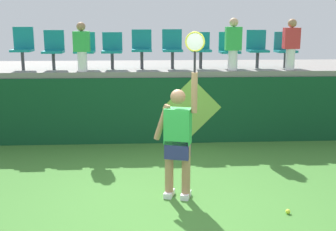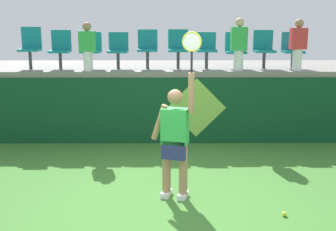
{
  "view_description": "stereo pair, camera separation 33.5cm",
  "coord_description": "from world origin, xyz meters",
  "px_view_note": "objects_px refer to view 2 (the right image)",
  "views": [
    {
      "loc": [
        -0.29,
        -5.95,
        2.65
      ],
      "look_at": [
        0.09,
        1.15,
        1.07
      ],
      "focal_mm": 46.88,
      "sensor_mm": 36.0,
      "label": 1
    },
    {
      "loc": [
        0.04,
        -5.97,
        2.65
      ],
      "look_at": [
        0.09,
        1.15,
        1.07
      ],
      "focal_mm": 46.88,
      "sensor_mm": 36.0,
      "label": 2
    }
  ],
  "objects_px": {
    "stadium_chair_8": "(264,47)",
    "water_bottle": "(242,65)",
    "stadium_chair_6": "(206,48)",
    "spectator_0": "(239,43)",
    "stadium_chair_1": "(61,48)",
    "stadium_chair_4": "(148,47)",
    "tennis_ball": "(284,214)",
    "stadium_chair_5": "(178,47)",
    "tennis_player": "(175,138)",
    "stadium_chair_0": "(31,46)",
    "spectator_2": "(298,44)",
    "stadium_chair_2": "(91,48)",
    "stadium_chair_7": "(235,49)",
    "spectator_1": "(87,46)",
    "stadium_chair_9": "(292,48)",
    "stadium_chair_3": "(118,48)"
  },
  "relations": [
    {
      "from": "tennis_ball",
      "to": "stadium_chair_0",
      "type": "height_order",
      "value": "stadium_chair_0"
    },
    {
      "from": "tennis_player",
      "to": "stadium_chair_1",
      "type": "distance_m",
      "value": 4.53
    },
    {
      "from": "stadium_chair_7",
      "to": "stadium_chair_8",
      "type": "xyz_separation_m",
      "value": [
        0.63,
        0.0,
        0.03
      ]
    },
    {
      "from": "tennis_ball",
      "to": "water_bottle",
      "type": "xyz_separation_m",
      "value": [
        0.03,
        3.9,
        1.63
      ]
    },
    {
      "from": "stadium_chair_4",
      "to": "stadium_chair_7",
      "type": "bearing_deg",
      "value": 0.0
    },
    {
      "from": "stadium_chair_3",
      "to": "spectator_2",
      "type": "distance_m",
      "value": 3.91
    },
    {
      "from": "spectator_1",
      "to": "stadium_chair_4",
      "type": "bearing_deg",
      "value": 20.36
    },
    {
      "from": "water_bottle",
      "to": "stadium_chair_1",
      "type": "xyz_separation_m",
      "value": [
        -3.98,
        0.41,
        0.35
      ]
    },
    {
      "from": "stadium_chair_1",
      "to": "stadium_chair_3",
      "type": "bearing_deg",
      "value": -0.24
    },
    {
      "from": "stadium_chair_5",
      "to": "spectator_1",
      "type": "xyz_separation_m",
      "value": [
        -1.94,
        -0.47,
        0.05
      ]
    },
    {
      "from": "stadium_chair_8",
      "to": "spectator_0",
      "type": "xyz_separation_m",
      "value": [
        -0.63,
        -0.43,
        0.11
      ]
    },
    {
      "from": "water_bottle",
      "to": "stadium_chair_7",
      "type": "relative_size",
      "value": 0.3
    },
    {
      "from": "stadium_chair_3",
      "to": "stadium_chair_6",
      "type": "bearing_deg",
      "value": -0.08
    },
    {
      "from": "tennis_ball",
      "to": "stadium_chair_0",
      "type": "xyz_separation_m",
      "value": [
        -4.62,
        4.31,
        2.02
      ]
    },
    {
      "from": "stadium_chair_2",
      "to": "spectator_2",
      "type": "distance_m",
      "value": 4.51
    },
    {
      "from": "water_bottle",
      "to": "stadium_chair_1",
      "type": "relative_size",
      "value": 0.28
    },
    {
      "from": "stadium_chair_9",
      "to": "tennis_player",
      "type": "bearing_deg",
      "value": -126.61
    },
    {
      "from": "stadium_chair_6",
      "to": "tennis_ball",
      "type": "bearing_deg",
      "value": -80.7
    },
    {
      "from": "stadium_chair_0",
      "to": "stadium_chair_1",
      "type": "distance_m",
      "value": 0.67
    },
    {
      "from": "stadium_chair_7",
      "to": "spectator_0",
      "type": "bearing_deg",
      "value": -90.0
    },
    {
      "from": "stadium_chair_2",
      "to": "spectator_1",
      "type": "height_order",
      "value": "spectator_1"
    },
    {
      "from": "stadium_chair_4",
      "to": "stadium_chair_6",
      "type": "bearing_deg",
      "value": -0.24
    },
    {
      "from": "stadium_chair_6",
      "to": "stadium_chair_9",
      "type": "bearing_deg",
      "value": 0.12
    },
    {
      "from": "stadium_chair_5",
      "to": "water_bottle",
      "type": "bearing_deg",
      "value": -16.73
    },
    {
      "from": "spectator_1",
      "to": "spectator_0",
      "type": "bearing_deg",
      "value": 0.65
    },
    {
      "from": "stadium_chair_5",
      "to": "stadium_chair_1",
      "type": "bearing_deg",
      "value": 179.96
    },
    {
      "from": "stadium_chair_8",
      "to": "water_bottle",
      "type": "bearing_deg",
      "value": -143.47
    },
    {
      "from": "stadium_chair_6",
      "to": "spectator_0",
      "type": "height_order",
      "value": "spectator_0"
    },
    {
      "from": "stadium_chair_5",
      "to": "spectator_1",
      "type": "distance_m",
      "value": 1.99
    },
    {
      "from": "tennis_player",
      "to": "stadium_chair_6",
      "type": "xyz_separation_m",
      "value": [
        0.78,
        3.63,
        1.08
      ]
    },
    {
      "from": "tennis_player",
      "to": "stadium_chair_1",
      "type": "height_order",
      "value": "tennis_player"
    },
    {
      "from": "stadium_chair_5",
      "to": "stadium_chair_6",
      "type": "distance_m",
      "value": 0.63
    },
    {
      "from": "spectator_2",
      "to": "spectator_1",
      "type": "bearing_deg",
      "value": -179.29
    },
    {
      "from": "spectator_0",
      "to": "spectator_2",
      "type": "height_order",
      "value": "spectator_0"
    },
    {
      "from": "water_bottle",
      "to": "stadium_chair_4",
      "type": "height_order",
      "value": "stadium_chair_4"
    },
    {
      "from": "stadium_chair_1",
      "to": "stadium_chair_4",
      "type": "bearing_deg",
      "value": -0.08
    },
    {
      "from": "stadium_chair_0",
      "to": "spectator_0",
      "type": "bearing_deg",
      "value": -5.45
    },
    {
      "from": "spectator_0",
      "to": "stadium_chair_2",
      "type": "bearing_deg",
      "value": 172.43
    },
    {
      "from": "stadium_chair_4",
      "to": "stadium_chair_6",
      "type": "distance_m",
      "value": 1.31
    },
    {
      "from": "stadium_chair_0",
      "to": "spectator_1",
      "type": "xyz_separation_m",
      "value": [
        1.35,
        -0.47,
        0.02
      ]
    },
    {
      "from": "stadium_chair_4",
      "to": "spectator_0",
      "type": "xyz_separation_m",
      "value": [
        1.96,
        -0.43,
        0.09
      ]
    },
    {
      "from": "spectator_2",
      "to": "stadium_chair_4",
      "type": "bearing_deg",
      "value": 172.77
    },
    {
      "from": "water_bottle",
      "to": "stadium_chair_1",
      "type": "height_order",
      "value": "stadium_chair_1"
    },
    {
      "from": "stadium_chair_8",
      "to": "spectator_2",
      "type": "height_order",
      "value": "spectator_2"
    },
    {
      "from": "stadium_chair_2",
      "to": "stadium_chair_9",
      "type": "distance_m",
      "value": 4.49
    },
    {
      "from": "stadium_chair_1",
      "to": "stadium_chair_4",
      "type": "relative_size",
      "value": 0.99
    },
    {
      "from": "stadium_chair_5",
      "to": "stadium_chair_8",
      "type": "distance_m",
      "value": 1.91
    },
    {
      "from": "tennis_player",
      "to": "stadium_chair_4",
      "type": "distance_m",
      "value": 3.83
    },
    {
      "from": "tennis_ball",
      "to": "water_bottle",
      "type": "relative_size",
      "value": 0.28
    },
    {
      "from": "tennis_ball",
      "to": "stadium_chair_7",
      "type": "xyz_separation_m",
      "value": [
        -0.05,
        4.3,
        1.95
      ]
    }
  ]
}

